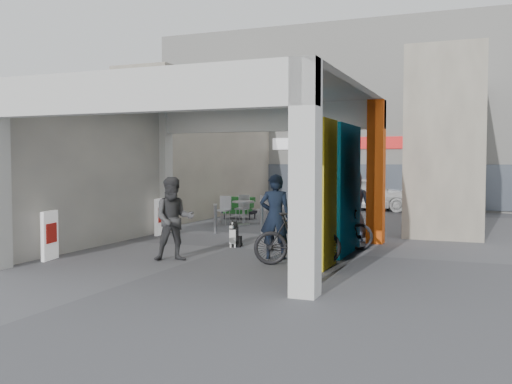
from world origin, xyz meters
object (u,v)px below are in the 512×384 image
at_px(man_with_dog, 275,217).
at_px(man_crates, 313,195).
at_px(white_van, 366,193).
at_px(man_back_turned, 174,219).
at_px(man_elderly, 353,206).
at_px(cafe_set, 243,214).
at_px(border_collie, 235,236).
at_px(bicycle_front, 333,229).
at_px(produce_stand, 240,210).
at_px(bicycle_rear, 298,239).

height_order(man_with_dog, man_crates, man_crates).
height_order(man_crates, white_van, man_crates).
relative_size(man_back_turned, man_elderly, 0.94).
bearing_deg(cafe_set, border_collie, -69.29).
height_order(man_back_turned, bicycle_front, man_back_turned).
xyz_separation_m(bicycle_front, white_van, (-1.34, 10.96, 0.23)).
bearing_deg(man_with_dog, man_crates, -95.75).
xyz_separation_m(produce_stand, bicycle_front, (4.79, -5.76, 0.17)).
relative_size(produce_stand, bicycle_rear, 0.68).
distance_m(cafe_set, man_elderly, 5.09).
bearing_deg(cafe_set, white_van, 67.54).
xyz_separation_m(man_elderly, white_van, (-1.47, 9.41, -0.21)).
relative_size(cafe_set, white_van, 0.36).
xyz_separation_m(man_with_dog, man_crates, (-1.37, 7.64, 0.00)).
distance_m(bicycle_rear, white_van, 13.11).
distance_m(cafe_set, man_back_turned, 7.10).
xyz_separation_m(man_crates, white_van, (0.86, 4.91, -0.18)).
height_order(border_collie, man_back_turned, man_back_turned).
bearing_deg(man_elderly, bicycle_front, -95.13).
xyz_separation_m(man_with_dog, man_elderly, (0.96, 3.13, 0.03)).
xyz_separation_m(border_collie, man_back_turned, (-0.39, -2.16, 0.59)).
relative_size(cafe_set, man_crates, 0.85).
height_order(man_elderly, man_crates, man_elderly).
bearing_deg(bicycle_front, produce_stand, 20.53).
distance_m(cafe_set, bicycle_front, 5.97).
height_order(cafe_set, bicycle_front, bicycle_front).
distance_m(cafe_set, border_collie, 5.11).
bearing_deg(produce_stand, cafe_set, -45.78).
distance_m(produce_stand, border_collie, 6.67).
bearing_deg(man_back_turned, man_with_dog, -2.79).
height_order(man_crates, bicycle_rear, man_crates).
relative_size(man_back_turned, white_van, 0.41).
bearing_deg(bicycle_front, man_crates, 0.74).
height_order(man_back_turned, man_elderly, man_elderly).
bearing_deg(bicycle_rear, white_van, -17.07).
relative_size(cafe_set, man_back_turned, 0.89).
relative_size(man_crates, white_van, 0.43).
xyz_separation_m(man_back_turned, man_crates, (0.45, 8.61, 0.03)).
xyz_separation_m(produce_stand, border_collie, (2.54, -6.17, -0.05)).
distance_m(man_with_dog, bicycle_front, 1.83).
distance_m(man_elderly, bicycle_rear, 3.69).
relative_size(produce_stand, man_elderly, 0.64).
xyz_separation_m(cafe_set, border_collie, (1.81, -4.78, -0.07)).
bearing_deg(man_elderly, man_crates, 116.92).
height_order(man_with_dog, man_elderly, man_elderly).
bearing_deg(cafe_set, bicycle_front, -47.12).
height_order(cafe_set, man_with_dog, man_with_dog).
relative_size(border_collie, man_with_dog, 0.37).
bearing_deg(man_crates, cafe_set, 50.18).
xyz_separation_m(cafe_set, man_with_dog, (3.24, -5.96, 0.55)).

